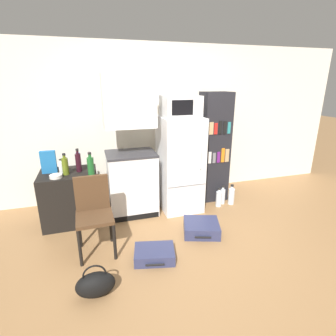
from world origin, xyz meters
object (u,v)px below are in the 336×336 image
object	(u,v)px
kitchen_hutch	(131,153)
bookshelf	(214,148)
cereal_box	(49,162)
water_bottle_front	(219,198)
water_bottle_middle	(231,196)
water_bottle_back	(223,196)
suitcase_large_flat	(201,228)
handbag	(96,284)
bottle_green_tall	(91,166)
bottle_olive_oil	(65,166)
side_table	(71,197)
refrigerator	(180,164)
microwave	(181,106)
suitcase_small_flat	(154,254)
bowl	(56,176)
chair	(94,208)
bottle_wine_dark	(78,162)
bottle_milk_white	(61,167)

from	to	relation	value
kitchen_hutch	bookshelf	world-z (taller)	kitchen_hutch
cereal_box	water_bottle_front	world-z (taller)	cereal_box
water_bottle_middle	water_bottle_back	world-z (taller)	water_bottle_middle
suitcase_large_flat	handbag	xyz separation A→B (m)	(-1.36, -0.70, 0.05)
bottle_green_tall	bottle_olive_oil	size ratio (longest dim) A/B	1.10
side_table	refrigerator	world-z (taller)	refrigerator
refrigerator	suitcase_large_flat	world-z (taller)	refrigerator
microwave	water_bottle_front	xyz separation A→B (m)	(0.60, -0.17, -1.43)
suitcase_large_flat	suitcase_small_flat	size ratio (longest dim) A/B	1.11
bookshelf	handbag	distance (m)	2.69
kitchen_hutch	bowl	size ratio (longest dim) A/B	12.95
bowl	water_bottle_back	size ratio (longest dim) A/B	0.50
chair	water_bottle_middle	world-z (taller)	chair
bottle_olive_oil	suitcase_small_flat	xyz separation A→B (m)	(0.91, -1.09, -0.79)
kitchen_hutch	side_table	bearing A→B (deg)	-178.38
refrigerator	bookshelf	size ratio (longest dim) A/B	0.81
side_table	bottle_wine_dark	world-z (taller)	bottle_wine_dark
side_table	suitcase_small_flat	xyz separation A→B (m)	(0.90, -1.17, -0.30)
water_bottle_back	bottle_green_tall	bearing A→B (deg)	-176.98
cereal_box	water_bottle_back	bearing A→B (deg)	-4.19
water_bottle_middle	water_bottle_back	bearing A→B (deg)	157.08
suitcase_large_flat	water_bottle_front	distance (m)	0.86
microwave	water_bottle_middle	world-z (taller)	microwave
refrigerator	water_bottle_middle	world-z (taller)	refrigerator
bottle_wine_dark	suitcase_large_flat	xyz separation A→B (m)	(1.47, -0.83, -0.79)
microwave	side_table	bearing A→B (deg)	179.16
bookshelf	chair	world-z (taller)	bookshelf
microwave	chair	world-z (taller)	microwave
bottle_olive_oil	bottle_milk_white	bearing A→B (deg)	121.87
bottle_milk_white	chair	size ratio (longest dim) A/B	0.22
bowl	water_bottle_back	world-z (taller)	bowl
bottle_olive_oil	water_bottle_middle	world-z (taller)	bottle_olive_oil
bottle_wine_dark	bottle_milk_white	xyz separation A→B (m)	(-0.22, 0.01, -0.05)
bottle_wine_dark	suitcase_large_flat	world-z (taller)	bottle_wine_dark
chair	water_bottle_back	distance (m)	2.15
cereal_box	bottle_green_tall	bearing A→B (deg)	-28.66
bottle_milk_white	suitcase_small_flat	world-z (taller)	bottle_milk_white
bottle_green_tall	water_bottle_front	world-z (taller)	bottle_green_tall
refrigerator	suitcase_small_flat	xyz separation A→B (m)	(-0.69, -1.15, -0.65)
bottle_wine_dark	cereal_box	bearing A→B (deg)	170.96
microwave	refrigerator	bearing A→B (deg)	73.57
bottle_milk_white	cereal_box	bearing A→B (deg)	163.41
suitcase_large_flat	water_bottle_front	size ratio (longest dim) A/B	1.81
side_table	chair	bearing A→B (deg)	-69.19
refrigerator	bottle_olive_oil	xyz separation A→B (m)	(-1.61, -0.06, 0.14)
bottle_milk_white	handbag	size ratio (longest dim) A/B	0.53
bottle_milk_white	water_bottle_middle	distance (m)	2.60
bottle_milk_white	water_bottle_middle	world-z (taller)	bottle_milk_white
cereal_box	water_bottle_front	distance (m)	2.55
refrigerator	handbag	xyz separation A→B (m)	(-1.34, -1.51, -0.58)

